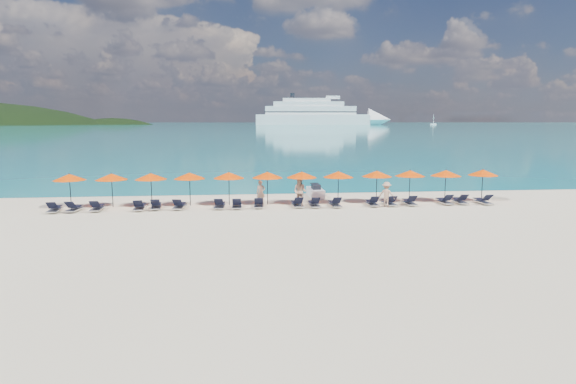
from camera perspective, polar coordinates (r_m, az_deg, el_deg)
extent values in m
plane|color=beige|center=(27.55, 0.63, -3.39)|extent=(1400.00, 1400.00, 0.00)
cube|color=#1FA9B2|center=(686.82, -5.62, 8.05)|extent=(1600.00, 1300.00, 0.01)
ellipsoid|color=black|center=(606.28, -19.89, 4.21)|extent=(162.00, 126.00, 85.50)
cube|color=white|center=(548.08, 2.92, 8.56)|extent=(127.78, 36.79, 11.46)
cone|color=white|center=(556.28, 10.81, 8.42)|extent=(27.85, 27.85, 25.20)
cube|color=white|center=(548.09, 2.68, 9.64)|extent=(102.35, 30.57, 9.16)
cube|color=white|center=(548.19, 2.44, 10.36)|extent=(79.56, 25.77, 5.73)
cube|color=white|center=(548.28, 2.20, 10.84)|extent=(54.13, 19.55, 4.01)
cube|color=black|center=(548.06, 2.68, 9.46)|extent=(103.63, 30.94, 1.03)
cube|color=black|center=(548.14, 2.68, 9.88)|extent=(101.08, 30.21, 1.03)
cylinder|color=black|center=(548.27, 0.52, 11.32)|extent=(5.04, 5.04, 6.30)
cube|color=white|center=(590.90, 10.48, 7.95)|extent=(6.19, 2.06, 1.65)
cylinder|color=white|center=(590.88, 10.50, 8.47)|extent=(0.37, 0.37, 10.32)
cube|color=white|center=(561.47, 16.84, 7.71)|extent=(6.52, 2.17, 1.74)
cylinder|color=white|center=(561.45, 16.86, 8.28)|extent=(0.39, 0.39, 10.87)
cube|color=white|center=(35.86, 3.27, -0.06)|extent=(1.02, 2.70, 0.62)
cube|color=black|center=(35.58, 3.33, 0.60)|extent=(0.56, 1.12, 0.39)
cylinder|color=black|center=(36.43, 3.11, 1.06)|extent=(0.62, 0.07, 0.07)
imported|color=tan|center=(32.51, -3.25, -0.08)|extent=(0.64, 0.45, 1.66)
imported|color=tan|center=(32.12, 1.43, 0.04)|extent=(1.06, 0.91, 1.90)
imported|color=tan|center=(32.37, 11.60, -0.28)|extent=(1.18, 0.94, 1.66)
cylinder|color=black|center=(34.40, -24.40, 0.10)|extent=(0.05, 0.05, 2.20)
cone|color=#FD4601|center=(34.29, -24.49, 1.62)|extent=(2.10, 2.10, 0.42)
sphere|color=black|center=(34.27, -24.51, 1.98)|extent=(0.08, 0.08, 0.08)
cylinder|color=black|center=(33.62, -20.11, 0.16)|extent=(0.05, 0.05, 2.20)
cone|color=#FD4601|center=(33.50, -20.19, 1.72)|extent=(2.10, 2.10, 0.42)
sphere|color=black|center=(33.48, -20.21, 2.09)|extent=(0.08, 0.08, 0.08)
cylinder|color=black|center=(33.03, -15.89, 0.21)|extent=(0.05, 0.05, 2.20)
cone|color=#FD4601|center=(32.92, -15.95, 1.80)|extent=(2.10, 2.10, 0.42)
sphere|color=black|center=(32.89, -15.97, 2.18)|extent=(0.08, 0.08, 0.08)
cylinder|color=black|center=(32.77, -11.55, 0.31)|extent=(0.05, 0.05, 2.20)
cone|color=#FD4601|center=(32.66, -11.59, 1.90)|extent=(2.10, 2.10, 0.42)
sphere|color=black|center=(32.63, -11.61, 2.29)|extent=(0.08, 0.08, 0.08)
cylinder|color=black|center=(32.61, -7.00, 0.37)|extent=(0.05, 0.05, 2.20)
cone|color=#FD4601|center=(32.49, -7.03, 1.98)|extent=(2.10, 2.10, 0.42)
sphere|color=black|center=(32.47, -7.04, 2.37)|extent=(0.08, 0.08, 0.08)
cylinder|color=black|center=(32.62, -2.45, 0.43)|extent=(0.05, 0.05, 2.20)
cone|color=#FD4601|center=(32.50, -2.47, 2.04)|extent=(2.10, 2.10, 0.42)
sphere|color=black|center=(32.48, -2.47, 2.42)|extent=(0.08, 0.08, 0.08)
cylinder|color=black|center=(32.75, 1.64, 0.47)|extent=(0.05, 0.05, 2.20)
cone|color=#FD4601|center=(32.64, 1.65, 2.07)|extent=(2.10, 2.10, 0.42)
sphere|color=black|center=(32.61, 1.65, 2.45)|extent=(0.08, 0.08, 0.08)
cylinder|color=black|center=(33.12, 5.97, 0.52)|extent=(0.05, 0.05, 2.20)
cone|color=#FD4601|center=(33.01, 5.99, 2.10)|extent=(2.10, 2.10, 0.42)
sphere|color=black|center=(32.98, 6.00, 2.48)|extent=(0.08, 0.08, 0.08)
cylinder|color=black|center=(33.90, 10.45, 0.61)|extent=(0.05, 0.05, 2.20)
cone|color=#FD4601|center=(33.78, 10.50, 2.15)|extent=(2.10, 2.10, 0.42)
sphere|color=black|center=(33.76, 10.51, 2.52)|extent=(0.08, 0.08, 0.08)
cylinder|color=black|center=(34.67, 14.21, 0.66)|extent=(0.05, 0.05, 2.20)
cone|color=#FD4601|center=(34.56, 14.27, 2.17)|extent=(2.10, 2.10, 0.42)
sphere|color=black|center=(34.53, 14.28, 2.53)|extent=(0.08, 0.08, 0.08)
cylinder|color=black|center=(35.47, 18.14, 0.67)|extent=(0.05, 0.05, 2.20)
cone|color=#FD4601|center=(35.36, 18.21, 2.15)|extent=(2.10, 2.10, 0.42)
sphere|color=black|center=(35.34, 18.22, 2.50)|extent=(0.08, 0.08, 0.08)
cylinder|color=black|center=(36.78, 22.02, 0.74)|extent=(0.05, 0.05, 2.20)
cone|color=#FD4601|center=(36.68, 22.11, 2.16)|extent=(2.10, 2.10, 0.42)
sphere|color=black|center=(36.66, 22.12, 2.50)|extent=(0.08, 0.08, 0.08)
cube|color=silver|center=(33.35, -25.92, -1.92)|extent=(0.77, 1.75, 0.06)
cube|color=black|center=(33.56, -25.83, -1.58)|extent=(0.64, 1.14, 0.04)
cube|color=black|center=(32.76, -26.21, -1.39)|extent=(0.59, 0.58, 0.43)
cube|color=silver|center=(33.05, -23.98, -1.88)|extent=(0.77, 1.75, 0.06)
cube|color=black|center=(33.25, -23.83, -1.54)|extent=(0.64, 1.14, 0.04)
cube|color=black|center=(32.48, -24.40, -1.35)|extent=(0.60, 0.58, 0.43)
cube|color=silver|center=(32.71, -21.67, -1.85)|extent=(0.66, 1.71, 0.06)
cube|color=black|center=(32.93, -21.58, -1.50)|extent=(0.58, 1.11, 0.04)
cube|color=black|center=(32.12, -21.95, -1.30)|extent=(0.56, 0.55, 0.43)
cube|color=silver|center=(32.04, -17.19, -1.83)|extent=(0.73, 1.74, 0.06)
cube|color=black|center=(32.26, -17.15, -1.47)|extent=(0.62, 1.13, 0.04)
cube|color=black|center=(31.43, -17.36, -1.28)|extent=(0.58, 0.57, 0.43)
cube|color=silver|center=(32.13, -15.36, -1.73)|extent=(0.76, 1.75, 0.06)
cube|color=black|center=(32.34, -15.33, -1.37)|extent=(0.64, 1.14, 0.04)
cube|color=black|center=(31.52, -15.46, -1.17)|extent=(0.59, 0.58, 0.43)
cube|color=silver|center=(31.81, -12.75, -1.73)|extent=(0.78, 1.75, 0.06)
cube|color=black|center=(32.02, -12.66, -1.37)|extent=(0.66, 1.15, 0.04)
cube|color=black|center=(31.21, -12.99, -1.17)|extent=(0.60, 0.59, 0.43)
cube|color=silver|center=(31.52, -8.10, -1.70)|extent=(0.72, 1.74, 0.06)
cube|color=black|center=(31.74, -8.07, -1.33)|extent=(0.62, 1.13, 0.04)
cube|color=black|center=(30.92, -8.22, -1.13)|extent=(0.58, 0.57, 0.43)
cube|color=silver|center=(31.44, -6.08, -1.69)|extent=(0.65, 1.71, 0.06)
cube|color=black|center=(31.66, -6.07, -1.32)|extent=(0.57, 1.11, 0.04)
cube|color=black|center=(30.83, -6.11, -1.12)|extent=(0.56, 0.55, 0.43)
cube|color=silver|center=(31.60, -3.47, -1.60)|extent=(0.72, 1.73, 0.06)
cube|color=black|center=(31.82, -3.46, -1.24)|extent=(0.61, 1.13, 0.04)
cube|color=black|center=(30.99, -3.49, -1.04)|extent=(0.58, 0.57, 0.43)
cube|color=silver|center=(31.77, 1.09, -1.53)|extent=(0.71, 1.73, 0.06)
cube|color=black|center=(31.98, 1.01, -1.17)|extent=(0.61, 1.13, 0.04)
cube|color=black|center=(31.16, 1.27, -0.97)|extent=(0.58, 0.57, 0.43)
cube|color=silver|center=(31.76, 3.10, -1.55)|extent=(0.65, 1.71, 0.06)
cube|color=black|center=(31.98, 3.02, -1.19)|extent=(0.57, 1.11, 0.04)
cube|color=black|center=(31.16, 3.28, -0.98)|extent=(0.56, 0.55, 0.43)
cube|color=silver|center=(31.94, 5.58, -1.52)|extent=(0.67, 1.72, 0.06)
cube|color=black|center=(32.15, 5.48, -1.16)|extent=(0.58, 1.11, 0.04)
cube|color=black|center=(31.34, 5.81, -0.95)|extent=(0.56, 0.55, 0.43)
cube|color=silver|center=(32.63, 9.93, -1.39)|extent=(0.64, 1.71, 0.06)
cube|color=black|center=(32.84, 9.82, -1.04)|extent=(0.57, 1.11, 0.04)
cube|color=black|center=(32.04, 10.20, -0.84)|extent=(0.56, 0.54, 0.43)
cube|color=silver|center=(33.00, 11.90, -1.34)|extent=(0.67, 1.72, 0.06)
cube|color=black|center=(33.21, 11.76, -0.99)|extent=(0.58, 1.12, 0.04)
cube|color=black|center=(32.42, 12.24, -0.79)|extent=(0.57, 0.55, 0.43)
cube|color=silver|center=(33.48, 14.19, -1.27)|extent=(0.67, 1.72, 0.06)
cube|color=black|center=(33.69, 14.06, -0.93)|extent=(0.58, 1.12, 0.04)
cube|color=black|center=(32.90, 14.51, -0.73)|extent=(0.57, 0.55, 0.43)
cube|color=silver|center=(34.54, 18.02, -1.14)|extent=(0.68, 1.72, 0.06)
cube|color=black|center=(34.74, 17.86, -0.81)|extent=(0.59, 1.12, 0.04)
cube|color=black|center=(33.99, 18.46, -0.61)|extent=(0.57, 0.56, 0.43)
cube|color=silver|center=(35.01, 19.68, -1.09)|extent=(0.69, 1.72, 0.06)
cube|color=black|center=(35.21, 19.53, -0.77)|extent=(0.59, 1.12, 0.04)
cube|color=black|center=(34.45, 20.07, -0.57)|extent=(0.57, 0.56, 0.43)
cube|color=silver|center=(35.46, 22.07, -1.10)|extent=(0.74, 1.74, 0.06)
cube|color=black|center=(35.64, 21.87, -0.79)|extent=(0.63, 1.14, 0.04)
cube|color=black|center=(34.94, 22.58, -0.59)|extent=(0.59, 0.58, 0.43)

